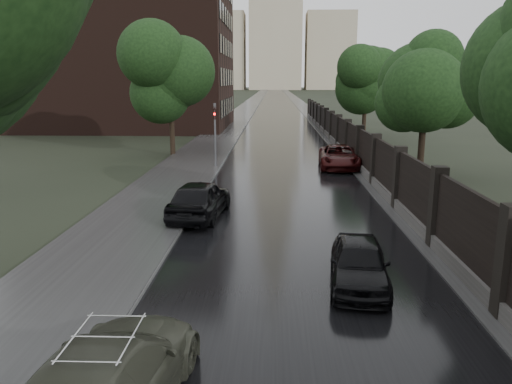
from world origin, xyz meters
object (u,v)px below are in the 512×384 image
Objects in this scene: car_right_near at (359,263)px; car_right_far at (339,157)px; volga_sedan at (106,381)px; tree_left_far at (170,82)px; tree_right_c at (366,85)px; hatchback_left at (200,199)px; tree_right_b at (426,88)px; traffic_light at (215,130)px.

car_right_near is 18.44m from car_right_far.
tree_left_far is at bearing -73.82° from volga_sedan.
tree_left_far is 25.53m from car_right_near.
tree_right_c is 29.15m from hatchback_left.
hatchback_left is at bearing -142.13° from tree_right_b.
hatchback_left reaches higher than car_right_far.
car_right_far is (7.70, 0.15, -1.68)m from traffic_light.
tree_right_c reaches higher than hatchback_left.
car_right_far is at bearing -98.70° from volga_sedan.
car_right_far is at bearing 91.04° from car_right_near.
volga_sedan is 12.19m from hatchback_left.
car_right_near is at bearing -72.04° from traffic_light.
traffic_light is 0.78× the size of car_right_far.
hatchback_left is 13.70m from car_right_far.
volga_sedan is at bearing -80.74° from tree_left_far.
car_right_near is (-5.90, -15.21, -4.31)m from tree_right_b.
hatchback_left is 0.88× the size of car_right_far.
tree_right_b is 14.67m from hatchback_left.
volga_sedan is at bearing -87.60° from traffic_light.
tree_right_b is 1.36× the size of car_right_far.
tree_right_b is 6.68m from car_right_far.
tree_right_b is 1.00× the size of tree_right_c.
hatchback_left is at bearing -112.63° from tree_right_c.
tree_right_b is (15.50, -8.00, -0.29)m from tree_left_far.
tree_right_b reaches higher than car_right_far.
tree_left_far is at bearing -68.86° from hatchback_left.
tree_left_far is 1.97× the size of car_right_near.
traffic_light is 23.89m from volga_sedan.
tree_left_far is 1.05× the size of tree_right_c.
tree_right_b reaches higher than traffic_light.
hatchback_left reaches higher than volga_sedan.
tree_right_c is at bearing 90.00° from tree_right_b.
car_right_far is (-4.10, -14.85, -4.23)m from tree_right_c.
tree_left_far is at bearing -147.17° from tree_right_c.
tree_right_c is at bearing 86.56° from car_right_near.
tree_left_far reaches higher than tree_right_b.
car_right_near is at bearing -100.07° from tree_right_c.
tree_right_c is 19.26m from traffic_light.
car_right_far is at bearing -23.06° from tree_left_far.
traffic_light is 7.88m from car_right_far.
car_right_near is (5.90, -18.20, -1.76)m from traffic_light.
hatchback_left is (0.70, -11.63, -1.63)m from traffic_light.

